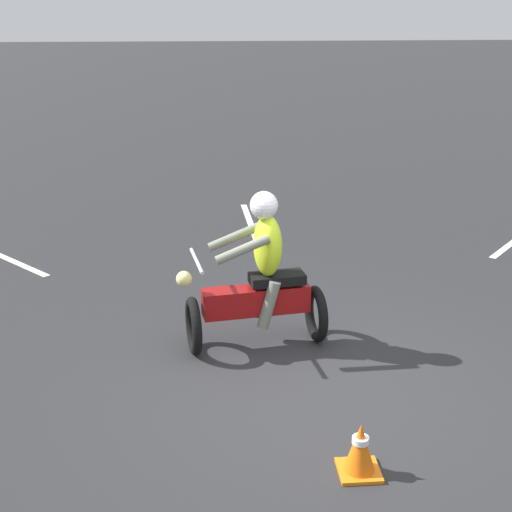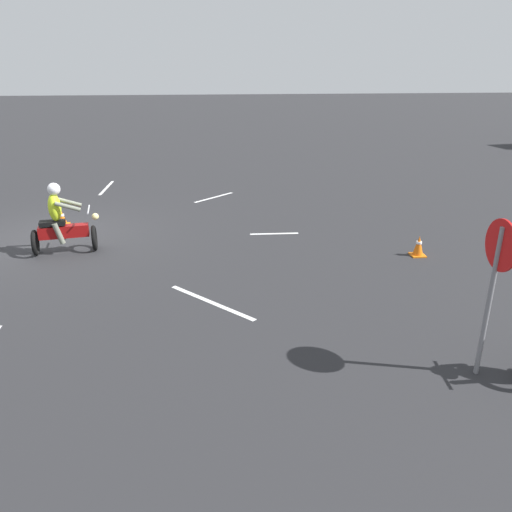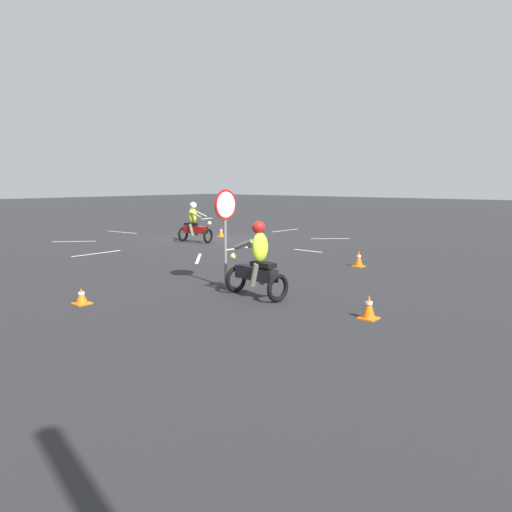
% 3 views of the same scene
% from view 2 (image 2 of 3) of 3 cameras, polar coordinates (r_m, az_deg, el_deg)
% --- Properties ---
extents(ground_plane, '(120.00, 120.00, 0.00)m').
position_cam_2_polar(ground_plane, '(13.64, -22.02, 1.91)').
color(ground_plane, '#28282B').
extents(motorcycle_rider_foreground, '(0.84, 1.55, 1.66)m').
position_cam_2_polar(motorcycle_rider_foreground, '(12.29, -21.39, 3.54)').
color(motorcycle_rider_foreground, black).
rests_on(motorcycle_rider_foreground, ground).
extents(stop_sign, '(0.70, 0.08, 2.30)m').
position_cam_2_polar(stop_sign, '(7.30, 25.78, -1.22)').
color(stop_sign, slate).
rests_on(stop_sign, ground).
extents(traffic_cone_near_left, '(0.32, 0.32, 0.43)m').
position_cam_2_polar(traffic_cone_near_left, '(14.61, -21.28, 4.08)').
color(traffic_cone_near_left, orange).
rests_on(traffic_cone_near_left, ground).
extents(traffic_cone_mid_center, '(0.32, 0.32, 0.48)m').
position_cam_2_polar(traffic_cone_mid_center, '(12.01, 18.09, 1.07)').
color(traffic_cone_mid_center, orange).
rests_on(traffic_cone_mid_center, ground).
extents(lane_stripe_ne, '(1.63, 1.54, 0.01)m').
position_cam_2_polar(lane_stripe_ne, '(9.34, -5.14, -5.28)').
color(lane_stripe_ne, silver).
rests_on(lane_stripe_ne, ground).
extents(lane_stripe_n, '(0.14, 1.26, 0.01)m').
position_cam_2_polar(lane_stripe_n, '(12.98, 2.09, 2.57)').
color(lane_stripe_n, silver).
rests_on(lane_stripe_n, ground).
extents(lane_stripe_nw, '(1.23, 1.32, 0.01)m').
position_cam_2_polar(lane_stripe_nw, '(16.61, -4.83, 6.70)').
color(lane_stripe_nw, silver).
rests_on(lane_stripe_nw, ground).
extents(lane_stripe_w, '(2.09, 0.20, 0.01)m').
position_cam_2_polar(lane_stripe_w, '(18.63, -16.72, 7.48)').
color(lane_stripe_w, silver).
rests_on(lane_stripe_w, ground).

